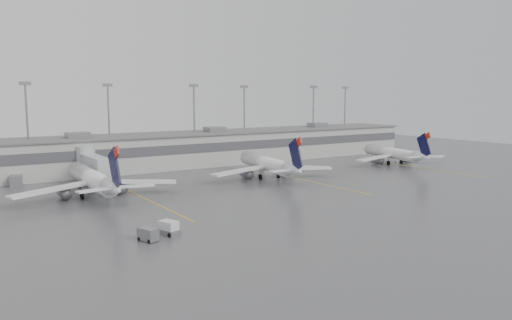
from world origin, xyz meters
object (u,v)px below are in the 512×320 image
jet_mid_left (94,179)px  jet_far_right (394,153)px  jet_mid_right (268,164)px  baggage_tug (169,229)px

jet_mid_left → jet_far_right: jet_mid_left is taller
jet_mid_left → jet_far_right: 76.47m
jet_mid_left → jet_mid_right: jet_mid_left is taller
baggage_tug → jet_far_right: bearing=1.4°
jet_far_right → jet_mid_left: bearing=-166.8°
baggage_tug → jet_mid_left: bearing=72.7°
jet_mid_left → jet_far_right: size_ratio=1.13×
jet_mid_right → jet_mid_left: bearing=-169.9°
jet_mid_left → baggage_tug: size_ratio=9.86×
jet_mid_right → baggage_tug: jet_mid_right is taller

